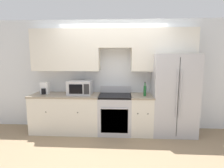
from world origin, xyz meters
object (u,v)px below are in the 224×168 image
at_px(microwave, 80,87).
at_px(bottle, 145,90).
at_px(refrigerator, 173,94).
at_px(oven_range, 115,113).

distance_m(microwave, bottle, 1.47).
bearing_deg(refrigerator, bottle, -168.27).
height_order(refrigerator, microwave, refrigerator).
xyz_separation_m(refrigerator, bottle, (-0.65, -0.13, 0.11)).
bearing_deg(microwave, bottle, -3.41).
distance_m(oven_range, bottle, 0.87).
relative_size(oven_range, refrigerator, 0.58).
bearing_deg(oven_range, bottle, -5.11).
bearing_deg(bottle, microwave, 176.59).
relative_size(microwave, bottle, 1.72).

